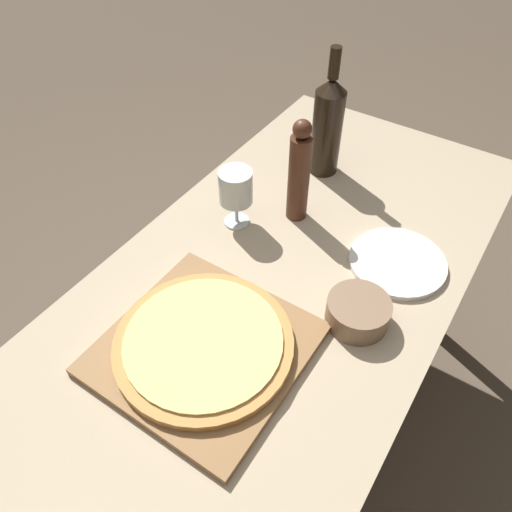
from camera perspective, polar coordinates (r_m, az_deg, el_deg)
The scene contains 9 objects.
ground_plane at distance 1.73m, azimuth -0.71°, elevation -22.37°, with size 12.00×12.00×0.00m, color brown.
dining_table at distance 1.13m, azimuth -1.01°, elevation -9.78°, with size 0.73×1.76×0.77m.
cutting_board at distance 1.00m, azimuth -5.92°, elevation -10.48°, with size 0.37×0.37×0.02m.
pizza at distance 0.98m, azimuth -6.01°, elevation -9.82°, with size 0.35×0.35×0.02m.
wine_bottle at distance 1.36m, azimuth 8.16°, elevation 14.58°, with size 0.08×0.08×0.35m.
pepper_mill at distance 1.19m, azimuth 4.94°, elevation 9.40°, with size 0.05×0.05×0.27m.
wine_glass at distance 1.18m, azimuth -2.34°, elevation 7.75°, with size 0.08×0.08×0.15m.
small_bowl at distance 1.04m, azimuth 11.57°, elevation -6.28°, with size 0.13×0.13×0.06m.
dinner_plate at distance 1.19m, azimuth 15.86°, elevation -0.68°, with size 0.22×0.22×0.01m.
Camera 1 is at (0.37, -0.52, 1.61)m, focal length 35.00 mm.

